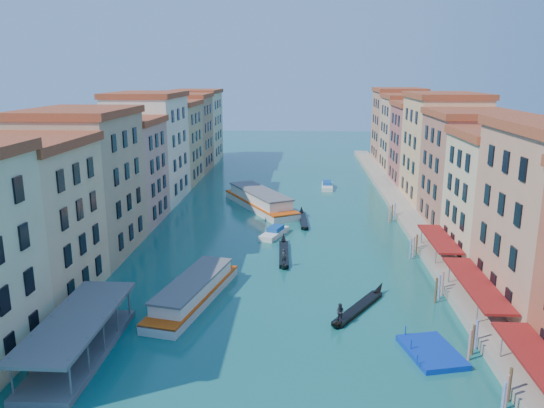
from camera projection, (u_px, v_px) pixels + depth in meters
The scene contains 15 objects.
left_bank_palazzos at pixel (139, 156), 96.75m from camera, with size 12.80×128.40×21.00m.
right_bank_palazzos at pixel (450, 159), 94.02m from camera, with size 12.80×128.40×21.00m.
quay at pixel (402, 208), 96.68m from camera, with size 4.00×140.00×1.00m, color gray.
restaurant_awnings at pixel (478, 285), 55.38m from camera, with size 3.20×44.55×3.12m.
vaporetto_stop at pixel (79, 340), 47.16m from camera, with size 5.40×16.40×3.65m.
mooring_poles_right at pixel (433, 279), 61.57m from camera, with size 1.44×54.24×3.20m.
mooring_poles_left at pixel (52, 341), 47.33m from camera, with size 0.24×8.24×3.20m.
vaporetto_near at pixel (194, 291), 58.41m from camera, with size 7.75×18.12×2.63m.
vaporetto_far at pixel (260, 200), 98.52m from camera, with size 15.37×22.28×3.36m.
gondola_fore at pixel (284, 253), 73.08m from camera, with size 1.66×13.47×2.69m.
gondola_right at pixel (357, 307), 56.04m from camera, with size 7.58×11.29×2.54m.
gondola_far at pixel (303, 219), 89.92m from camera, with size 1.72×12.74×1.80m.
motorboat_mid at pixel (275, 232), 81.93m from camera, with size 4.45×7.25×1.43m.
motorboat_far at pixel (327, 186), 115.47m from camera, with size 2.64×7.47×1.53m.
blue_dock at pixel (432, 352), 47.46m from camera, with size 5.55×7.09×0.52m.
Camera 1 is at (3.58, -29.81, 24.60)m, focal length 35.00 mm.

